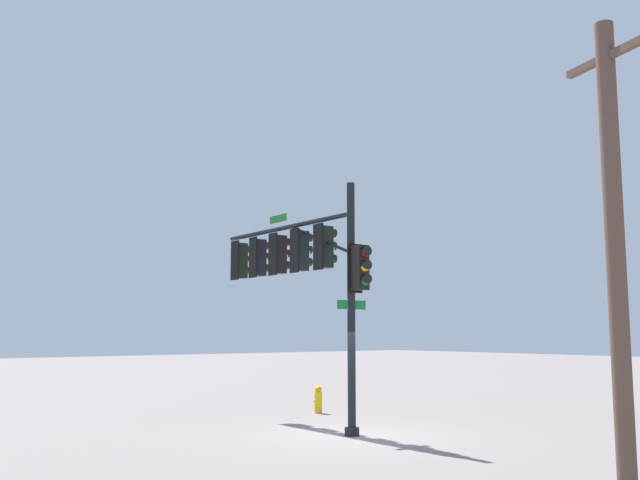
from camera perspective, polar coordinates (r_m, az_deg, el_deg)
The scene contains 4 objects.
ground_plane at distance 18.07m, azimuth 2.55°, elevation -15.24°, with size 120.00×120.00×0.00m, color slate.
signal_pole_assembly at distance 19.84m, azimuth -1.55°, elevation -1.85°, with size 6.85×1.03×6.25m.
utility_pole at distance 12.58m, azimuth 22.33°, elevation -0.17°, with size 1.75×0.65×7.66m.
fire_hydrant at distance 22.91m, azimuth -0.14°, elevation -12.53°, with size 0.33×0.24×0.83m.
Camera 1 is at (-13.59, 11.64, 2.50)m, focal length 40.40 mm.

